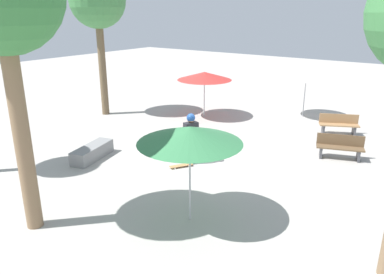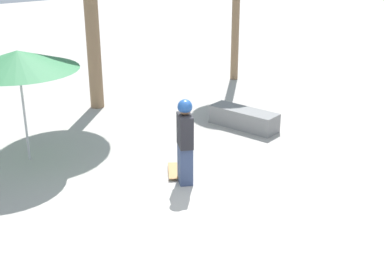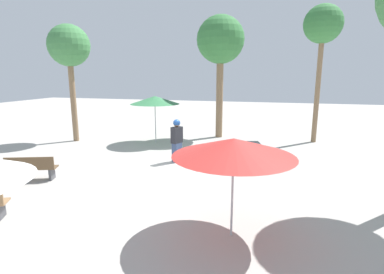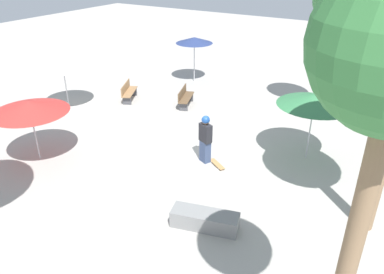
{
  "view_description": "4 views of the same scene",
  "coord_description": "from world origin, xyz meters",
  "px_view_note": "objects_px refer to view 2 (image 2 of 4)",
  "views": [
    {
      "loc": [
        -10.68,
        -6.8,
        5.04
      ],
      "look_at": [
        -1.45,
        -0.16,
        1.16
      ],
      "focal_mm": 35.0,
      "sensor_mm": 36.0,
      "label": 1
    },
    {
      "loc": [
        7.03,
        -5.36,
        4.86
      ],
      "look_at": [
        -0.81,
        0.31,
        1.03
      ],
      "focal_mm": 50.0,
      "sensor_mm": 36.0,
      "label": 2
    },
    {
      "loc": [
        10.37,
        3.96,
        3.51
      ],
      "look_at": [
        -1.51,
        0.74,
        0.96
      ],
      "focal_mm": 28.0,
      "sensor_mm": 36.0,
      "label": 3
    },
    {
      "loc": [
        -6.58,
        10.33,
        6.86
      ],
      "look_at": [
        -0.66,
        0.65,
        1.07
      ],
      "focal_mm": 35.0,
      "sensor_mm": 36.0,
      "label": 4
    }
  ],
  "objects_px": {
    "skater_main": "(185,139)",
    "shade_umbrella_green": "(18,60)",
    "skateboard": "(173,171)",
    "concrete_ledge": "(244,118)"
  },
  "relations": [
    {
      "from": "skater_main",
      "to": "skateboard",
      "type": "bearing_deg",
      "value": 19.88
    },
    {
      "from": "skater_main",
      "to": "concrete_ledge",
      "type": "xyz_separation_m",
      "value": [
        -1.74,
        3.07,
        -0.71
      ]
    },
    {
      "from": "skater_main",
      "to": "shade_umbrella_green",
      "type": "xyz_separation_m",
      "value": [
        -3.0,
        -2.15,
        1.3
      ]
    },
    {
      "from": "skateboard",
      "to": "concrete_ledge",
      "type": "bearing_deg",
      "value": -35.78
    },
    {
      "from": "shade_umbrella_green",
      "to": "skater_main",
      "type": "bearing_deg",
      "value": 35.55
    },
    {
      "from": "skateboard",
      "to": "shade_umbrella_green",
      "type": "height_order",
      "value": "shade_umbrella_green"
    },
    {
      "from": "skater_main",
      "to": "shade_umbrella_green",
      "type": "height_order",
      "value": "shade_umbrella_green"
    },
    {
      "from": "skater_main",
      "to": "concrete_ledge",
      "type": "bearing_deg",
      "value": -35.79
    },
    {
      "from": "shade_umbrella_green",
      "to": "skateboard",
      "type": "bearing_deg",
      "value": 41.24
    },
    {
      "from": "skateboard",
      "to": "shade_umbrella_green",
      "type": "distance_m",
      "value": 3.98
    }
  ]
}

